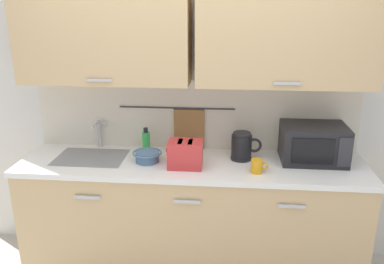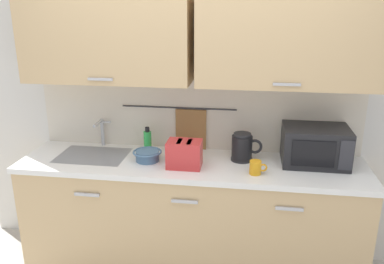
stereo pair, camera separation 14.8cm
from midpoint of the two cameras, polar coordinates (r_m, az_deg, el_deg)
counter_unit at (r=3.12m, az=1.12°, el=-11.85°), size 2.53×0.64×0.90m
back_wall_assembly at (r=2.97m, az=2.02°, el=8.59°), size 3.70×0.41×2.50m
sink_faucet at (r=3.25m, az=-11.55°, el=0.39°), size 0.09×0.17×0.22m
microwave at (r=3.01m, az=18.56°, el=-1.86°), size 0.46×0.35×0.27m
electric_kettle at (r=2.95m, az=8.68°, el=-2.18°), size 0.23×0.16×0.21m
dish_soap_bottle at (r=3.11m, az=-5.01°, el=-1.25°), size 0.06×0.06×0.20m
mug_near_sink at (r=3.08m, az=-0.58°, el=-2.15°), size 0.12×0.08×0.09m
mixing_bowl at (r=2.93m, az=-4.96°, el=-3.32°), size 0.21×0.21×0.08m
toaster at (r=2.80m, az=0.42°, el=-3.17°), size 0.26×0.17×0.19m
mug_by_kettle at (r=2.75m, az=10.64°, el=-5.03°), size 0.12×0.08×0.09m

